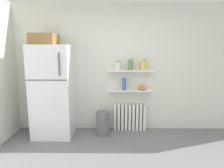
{
  "coord_description": "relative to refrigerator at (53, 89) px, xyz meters",
  "views": [
    {
      "loc": [
        -0.17,
        -2.07,
        1.71
      ],
      "look_at": [
        -0.21,
        1.6,
        1.05
      ],
      "focal_mm": 31.75,
      "sensor_mm": 36.0,
      "label": 1
    }
  ],
  "objects": [
    {
      "name": "shelf_bowl",
      "position": [
        1.77,
        0.21,
        -0.02
      ],
      "size": [
        0.17,
        0.17,
        0.08
      ],
      "primitive_type": "ellipsoid",
      "color": "orange",
      "rests_on": "wall_shelf_lower"
    },
    {
      "name": "storage_jar_2",
      "position": [
        1.78,
        0.21,
        0.46
      ],
      "size": [
        0.11,
        0.11,
        0.22
      ],
      "color": "yellow",
      "rests_on": "wall_shelf_upper"
    },
    {
      "name": "back_wall",
      "position": [
        1.36,
        0.37,
        0.37
      ],
      "size": [
        7.04,
        0.1,
        2.6
      ],
      "primitive_type": "cube",
      "color": "silver",
      "rests_on": "ground_plane"
    },
    {
      "name": "storage_jar_1",
      "position": [
        1.53,
        0.21,
        0.46
      ],
      "size": [
        0.09,
        0.09,
        0.23
      ],
      "color": "#5B7F4C",
      "rests_on": "wall_shelf_upper"
    },
    {
      "name": "trash_bin",
      "position": [
        0.97,
        0.02,
        -0.7
      ],
      "size": [
        0.26,
        0.26,
        0.47
      ],
      "primitive_type": "cylinder",
      "color": "slate",
      "rests_on": "ground_plane"
    },
    {
      "name": "refrigerator",
      "position": [
        0.0,
        0.0,
        0.0
      ],
      "size": [
        0.75,
        0.68,
        1.98
      ],
      "color": "silver",
      "rests_on": "ground_plane"
    },
    {
      "name": "wall_shelf_lower",
      "position": [
        1.53,
        0.21,
        -0.07
      ],
      "size": [
        0.91,
        0.22,
        0.02
      ],
      "primitive_type": "cube",
      "color": "white"
    },
    {
      "name": "wall_shelf_upper",
      "position": [
        1.53,
        0.21,
        0.34
      ],
      "size": [
        0.91,
        0.22,
        0.02
      ],
      "primitive_type": "cube",
      "color": "white"
    },
    {
      "name": "storage_jar_0",
      "position": [
        1.27,
        0.21,
        0.44
      ],
      "size": [
        0.11,
        0.11,
        0.18
      ],
      "color": "silver",
      "rests_on": "wall_shelf_upper"
    },
    {
      "name": "radiator",
      "position": [
        1.53,
        0.24,
        -0.66
      ],
      "size": [
        0.67,
        0.12,
        0.55
      ],
      "color": "white",
      "rests_on": "ground_plane"
    },
    {
      "name": "vase",
      "position": [
        1.4,
        0.21,
        0.07
      ],
      "size": [
        0.08,
        0.08,
        0.24
      ],
      "primitive_type": "cylinder",
      "color": "#38609E",
      "rests_on": "wall_shelf_lower"
    }
  ]
}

